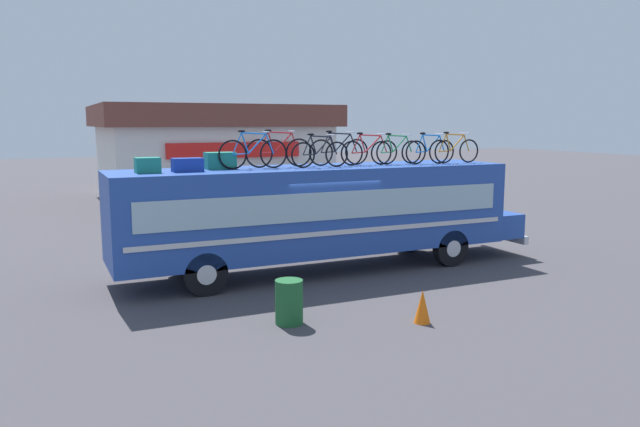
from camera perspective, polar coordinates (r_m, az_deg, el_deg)
name	(u,v)px	position (r m, az deg, el deg)	size (l,w,h in m)	color
ground_plane	(317,271)	(16.43, -0.31, -5.39)	(120.00, 120.00, 0.00)	#423F44
bus	(322,210)	(16.17, 0.17, 0.32)	(11.69, 2.42, 2.80)	#23479E
luggage_bag_1	(148,165)	(14.57, -15.86, 4.38)	(0.55, 0.43, 0.35)	#1E7F66
luggage_bag_2	(187,165)	(14.70, -12.32, 4.47)	(0.71, 0.40, 0.32)	#193899
luggage_bag_3	(220,161)	(15.38, -9.35, 4.91)	(0.73, 0.48, 0.42)	#1E7F66
rooftop_bicycle_1	(253,153)	(15.34, -6.28, 5.68)	(1.81, 0.44, 0.97)	black
rooftop_bicycle_2	(279,152)	(15.82, -3.85, 5.81)	(1.84, 0.44, 0.98)	black
rooftop_bicycle_3	(320,153)	(15.70, -0.01, 5.67)	(1.62, 0.44, 0.88)	black
rooftop_bicycle_4	(339,151)	(16.49, 1.78, 5.89)	(1.79, 0.44, 0.94)	black
rooftop_bicycle_5	(369,151)	(16.65, 4.65, 5.83)	(1.76, 0.44, 0.89)	black
rooftop_bicycle_6	(396,151)	(17.08, 7.17, 5.82)	(1.64, 0.44, 0.87)	black
rooftop_bicycle_7	(430,151)	(17.38, 10.28, 5.81)	(1.62, 0.44, 0.88)	black
rooftop_bicycle_8	(454,150)	(17.81, 12.44, 5.83)	(1.72, 0.44, 0.90)	black
roadside_building	(209,151)	(32.77, -10.32, 5.79)	(11.33, 9.73, 4.81)	silver
trash_bin	(289,302)	(12.14, -2.92, -8.28)	(0.55, 0.55, 0.89)	#1E592D
traffic_cone	(422,306)	(12.37, 9.57, -8.58)	(0.33, 0.33, 0.68)	orange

